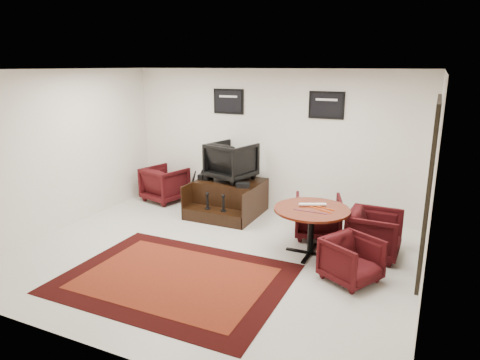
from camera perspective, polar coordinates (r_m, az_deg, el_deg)
name	(u,v)px	position (r m, az deg, el deg)	size (l,w,h in m)	color
ground	(211,255)	(6.77, -3.86, -9.94)	(6.00, 6.00, 0.00)	beige
room_shell	(238,142)	(6.16, -0.25, 5.03)	(6.02, 5.02, 2.81)	white
area_rug	(175,278)	(6.13, -8.66, -12.83)	(3.04, 2.28, 0.01)	black
shine_podium	(229,198)	(8.49, -1.51, -2.46)	(1.27, 1.31, 0.65)	black
shine_chair	(232,159)	(8.41, -1.14, 2.78)	(0.80, 0.75, 0.83)	black
shoes_pair	(206,176)	(8.59, -4.61, 0.50)	(0.25, 0.30, 0.11)	black
polish_kit	(243,185)	(7.97, 0.39, -0.67)	(0.25, 0.17, 0.09)	black
umbrella_black	(190,190)	(8.60, -6.64, -1.35)	(0.33, 0.12, 0.89)	black
umbrella_hooked	(197,188)	(8.78, -5.73, -1.07)	(0.32, 0.12, 0.86)	black
armchair_side	(165,182)	(9.38, -9.98, -0.30)	(0.80, 0.75, 0.82)	black
meeting_table	(312,214)	(6.63, 9.52, -4.49)	(1.15, 1.15, 0.75)	#4D160B
table_chair_back	(318,214)	(7.45, 10.34, -4.52)	(0.76, 0.71, 0.78)	black
table_chair_window	(375,231)	(6.91, 17.50, -6.56)	(0.76, 0.71, 0.78)	black
table_chair_corner	(352,258)	(6.06, 14.67, -9.99)	(0.66, 0.62, 0.68)	black
paper_roll	(313,204)	(6.70, 9.65, -3.24)	(0.05, 0.05, 0.42)	white
table_clutter	(317,209)	(6.56, 10.29, -3.84)	(0.57, 0.35, 0.01)	#E84B0C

